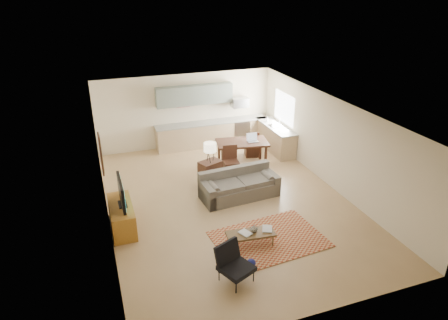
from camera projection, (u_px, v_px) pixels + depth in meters
name	position (u px, v px, depth m)	size (l,w,h in m)	color
room	(228.00, 158.00, 10.75)	(9.00, 9.00, 9.00)	#A27E53
kitchen_counter_back	(212.00, 133.00, 14.98)	(4.26, 0.64, 0.92)	tan
kitchen_counter_right	(275.00, 138.00, 14.58)	(0.64, 2.26, 0.92)	tan
kitchen_range	(239.00, 130.00, 15.32)	(0.62, 0.62, 0.90)	#A5A8AD
kitchen_microwave	(240.00, 102.00, 14.88)	(0.62, 0.40, 0.35)	#A5A8AD
upper_cabinets	(195.00, 95.00, 14.31)	(2.80, 0.34, 0.70)	gray
window_right	(284.00, 108.00, 14.22)	(0.02, 1.40, 1.05)	white
wall_art_left	(101.00, 154.00, 10.47)	(0.06, 0.42, 1.10)	brown
triptych	(183.00, 100.00, 14.39)	(1.70, 0.04, 0.50)	#FFECC3
rug	(269.00, 239.00, 9.63)	(2.58, 1.78, 0.02)	maroon
sofa	(240.00, 184.00, 11.37)	(2.31, 1.00, 0.80)	#5A5348
coffee_table	(250.00, 239.00, 9.36)	(1.14, 0.45, 0.34)	#463015
book_a	(242.00, 235.00, 9.20)	(0.32, 0.36, 0.03)	maroon
book_b	(262.00, 229.00, 9.44)	(0.34, 0.38, 0.02)	navy
vase	(254.00, 228.00, 9.31)	(0.17, 0.17, 0.18)	black
armchair	(236.00, 265.00, 8.15)	(0.71, 0.71, 0.81)	black
tv_credenza	(122.00, 217.00, 9.95)	(0.56, 1.45, 0.67)	#945D1B
tv	(121.00, 193.00, 9.69)	(0.11, 1.12, 0.67)	black
console_table	(210.00, 173.00, 12.09)	(0.66, 0.44, 0.77)	#321B12
table_lamp	(210.00, 152.00, 11.80)	(0.37, 0.37, 0.61)	beige
dining_table	(242.00, 153.00, 13.34)	(1.67, 0.96, 0.85)	#321B12
dining_chair_near	(231.00, 162.00, 12.59)	(0.47, 0.49, 0.98)	#321B12
dining_chair_far	(252.00, 143.00, 14.05)	(0.45, 0.47, 0.94)	#321B12
laptop	(253.00, 138.00, 13.12)	(0.36, 0.27, 0.27)	#A5A8AD
soap_bottle	(267.00, 119.00, 14.75)	(0.09, 0.09, 0.19)	#FFECC3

